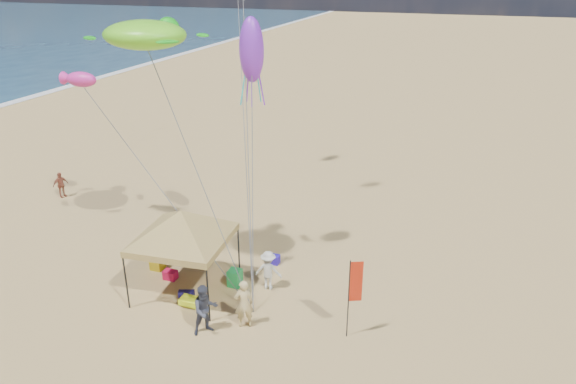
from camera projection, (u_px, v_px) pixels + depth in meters
name	position (u px, v px, depth m)	size (l,w,h in m)	color
ground	(261.00, 324.00, 19.39)	(280.00, 280.00, 0.00)	tan
canopy_tent	(181.00, 214.00, 20.04)	(6.60, 6.60, 4.08)	black
feather_flag	(354.00, 286.00, 17.94)	(0.43, 0.21, 3.06)	black
cooler_red	(170.00, 275.00, 22.08)	(0.54, 0.38, 0.38)	#D91147
cooler_blue	(273.00, 259.00, 23.26)	(0.54, 0.38, 0.38)	#2715B1
bag_navy	(186.00, 294.00, 20.82)	(0.36, 0.36, 0.60)	#110C37
bag_orange	(191.00, 242.00, 24.69)	(0.36, 0.36, 0.60)	#F6AF0D
chair_green	(235.00, 278.00, 21.58)	(0.50, 0.50, 0.70)	green
chair_yellow	(157.00, 262.00, 22.76)	(0.50, 0.50, 0.70)	gold
crate_grey	(202.00, 301.00, 20.47)	(0.34, 0.30, 0.28)	slate
beach_cart	(192.00, 301.00, 20.32)	(0.90, 0.50, 0.24)	#C6E119
person_near_a	(244.00, 304.00, 18.93)	(0.68, 0.45, 1.87)	tan
person_near_b	(205.00, 310.00, 18.58)	(0.92, 0.72, 1.90)	#373B4B
person_near_c	(268.00, 270.00, 21.19)	(1.07, 0.62, 1.66)	beige
person_far_a	(61.00, 185.00, 29.74)	(0.86, 0.36, 1.46)	#A3553E
turtle_kite	(145.00, 35.00, 19.37)	(3.18, 2.54, 1.06)	#6AE122
fish_kite	(81.00, 79.00, 24.26)	(1.56, 0.78, 0.69)	#DB2B99
squid_kite	(252.00, 50.00, 20.30)	(0.95, 0.95, 2.48)	purple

